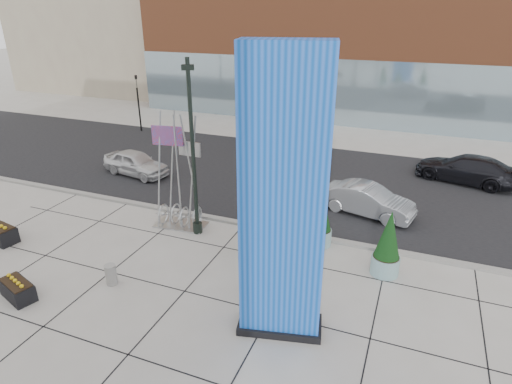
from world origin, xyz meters
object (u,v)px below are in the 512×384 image
(blue_pylon, at_px, (283,209))
(concrete_bollard, at_px, (111,274))
(overhead_street_sign, at_px, (281,156))
(lamp_post, at_px, (194,168))
(car_white_west, at_px, (136,163))
(public_art_sculpture, at_px, (179,198))
(car_silver_mid, at_px, (368,200))

(blue_pylon, distance_m, concrete_bollard, 6.92)
(concrete_bollard, height_order, overhead_street_sign, overhead_street_sign)
(concrete_bollard, bearing_deg, lamp_post, 76.93)
(car_white_west, bearing_deg, overhead_street_sign, -100.52)
(public_art_sculpture, bearing_deg, lamp_post, -22.09)
(overhead_street_sign, bearing_deg, car_white_west, 134.82)
(overhead_street_sign, relative_size, car_white_west, 1.00)
(lamp_post, height_order, concrete_bollard, lamp_post)
(blue_pylon, distance_m, lamp_post, 6.60)
(overhead_street_sign, bearing_deg, lamp_post, 174.07)
(public_art_sculpture, distance_m, car_silver_mid, 8.28)
(blue_pylon, xyz_separation_m, car_silver_mid, (1.27, 8.48, -3.18))
(blue_pylon, distance_m, car_silver_mid, 9.15)
(car_silver_mid, bearing_deg, overhead_street_sign, 149.31)
(blue_pylon, xyz_separation_m, overhead_street_sign, (-1.80, 5.30, -0.48))
(lamp_post, distance_m, concrete_bollard, 5.00)
(lamp_post, bearing_deg, concrete_bollard, -103.07)
(public_art_sculpture, height_order, overhead_street_sign, public_art_sculpture)
(public_art_sculpture, bearing_deg, overhead_street_sign, 5.85)
(lamp_post, relative_size, public_art_sculpture, 1.42)
(concrete_bollard, relative_size, car_white_west, 0.19)
(lamp_post, bearing_deg, blue_pylon, -40.07)
(blue_pylon, height_order, concrete_bollard, blue_pylon)
(lamp_post, relative_size, car_white_west, 1.79)
(blue_pylon, height_order, lamp_post, blue_pylon)
(public_art_sculpture, bearing_deg, blue_pylon, -42.11)
(public_art_sculpture, bearing_deg, car_white_west, 136.12)
(blue_pylon, xyz_separation_m, car_white_west, (-11.33, 8.82, -3.19))
(concrete_bollard, bearing_deg, car_white_west, 121.23)
(car_white_west, relative_size, car_silver_mid, 0.96)
(car_silver_mid, bearing_deg, lamp_post, 137.65)
(public_art_sculpture, height_order, concrete_bollard, public_art_sculpture)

